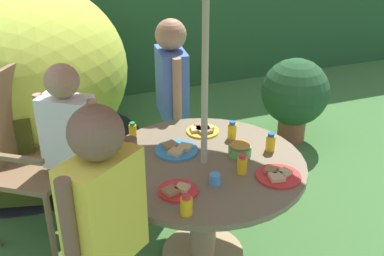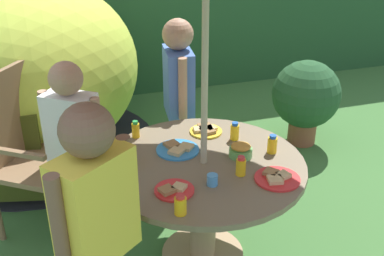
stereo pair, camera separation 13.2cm
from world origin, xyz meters
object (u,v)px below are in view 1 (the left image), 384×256
at_px(dome_tent, 20,72).
at_px(plate_near_right, 278,175).
at_px(wooden_chair, 19,149).
at_px(potted_plant, 295,94).
at_px(cup_far, 215,179).
at_px(juice_bottle_front_edge, 271,142).
at_px(child_in_yellow_shirt, 104,210).
at_px(plate_back_edge, 203,130).
at_px(juice_bottle_mid_left, 133,131).
at_px(juice_bottle_far_left, 186,205).
at_px(juice_bottle_center_back, 232,130).
at_px(cup_near, 120,150).
at_px(plate_far_right, 177,149).
at_px(juice_bottle_mid_right, 131,157).
at_px(juice_bottle_near_left, 242,165).
at_px(garden_table, 203,187).
at_px(child_in_white_shirt, 69,132).
at_px(plate_center_front, 177,190).
at_px(child_in_blue_shirt, 172,83).
at_px(snack_bowl, 240,149).

relative_size(dome_tent, plate_near_right, 9.83).
height_order(wooden_chair, dome_tent, dome_tent).
xyz_separation_m(potted_plant, cup_far, (-1.38, -1.40, 0.26)).
bearing_deg(juice_bottle_front_edge, child_in_yellow_shirt, -156.27).
bearing_deg(plate_back_edge, juice_bottle_mid_left, 171.14).
xyz_separation_m(potted_plant, juice_bottle_front_edge, (-0.93, -1.18, 0.28)).
bearing_deg(juice_bottle_mid_left, cup_far, -67.34).
xyz_separation_m(dome_tent, juice_bottle_far_left, (0.64, -2.22, -0.00)).
xyz_separation_m(potted_plant, child_in_yellow_shirt, (-2.00, -1.65, 0.40)).
bearing_deg(wooden_chair, juice_bottle_far_left, -111.93).
height_order(juice_bottle_center_back, cup_near, juice_bottle_center_back).
height_order(wooden_chair, juice_bottle_mid_left, wooden_chair).
distance_m(wooden_chair, child_in_yellow_shirt, 1.24).
bearing_deg(juice_bottle_center_back, plate_far_right, -174.90).
relative_size(plate_near_right, juice_bottle_mid_right, 2.25).
distance_m(cup_near, cup_far, 0.62).
bearing_deg(juice_bottle_mid_right, plate_near_right, -29.92).
distance_m(plate_near_right, plate_far_right, 0.62).
xyz_separation_m(juice_bottle_near_left, juice_bottle_far_left, (-0.41, -0.24, -0.00)).
bearing_deg(plate_near_right, garden_table, 137.15).
height_order(child_in_white_shirt, cup_near, child_in_white_shirt).
distance_m(juice_bottle_near_left, juice_bottle_mid_left, 0.75).
bearing_deg(plate_center_front, juice_bottle_far_left, -95.89).
bearing_deg(child_in_white_shirt, cup_near, -7.53).
relative_size(garden_table, potted_plant, 1.51).
bearing_deg(child_in_blue_shirt, dome_tent, -124.78).
relative_size(snack_bowl, plate_near_right, 0.55).
xyz_separation_m(juice_bottle_near_left, cup_far, (-0.18, -0.05, -0.02)).
relative_size(juice_bottle_center_back, juice_bottle_front_edge, 1.01).
relative_size(child_in_yellow_shirt, juice_bottle_near_left, 11.97).
distance_m(juice_bottle_far_left, cup_far, 0.30).
bearing_deg(juice_bottle_mid_right, plate_far_right, 11.39).
relative_size(wooden_chair, juice_bottle_mid_right, 9.96).
height_order(wooden_chair, juice_bottle_mid_right, wooden_chair).
relative_size(wooden_chair, potted_plant, 1.41).
bearing_deg(juice_bottle_mid_left, dome_tent, 113.55).
bearing_deg(juice_bottle_center_back, juice_bottle_far_left, -130.34).
bearing_deg(child_in_blue_shirt, plate_near_right, 16.82).
bearing_deg(plate_far_right, plate_near_right, -48.01).
xyz_separation_m(wooden_chair, plate_back_edge, (1.11, -0.34, 0.09)).
bearing_deg(plate_far_right, child_in_yellow_shirt, -129.97).
height_order(garden_table, potted_plant, potted_plant).
bearing_deg(juice_bottle_far_left, cup_far, 39.41).
relative_size(juice_bottle_mid_left, juice_bottle_mid_right, 1.02).
bearing_deg(cup_far, plate_center_front, 179.92).
relative_size(plate_near_right, cup_far, 4.05).
relative_size(snack_bowl, cup_near, 2.00).
height_order(juice_bottle_mid_left, juice_bottle_front_edge, juice_bottle_front_edge).
distance_m(juice_bottle_mid_left, juice_bottle_mid_right, 0.32).
distance_m(wooden_chair, snack_bowl, 1.39).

